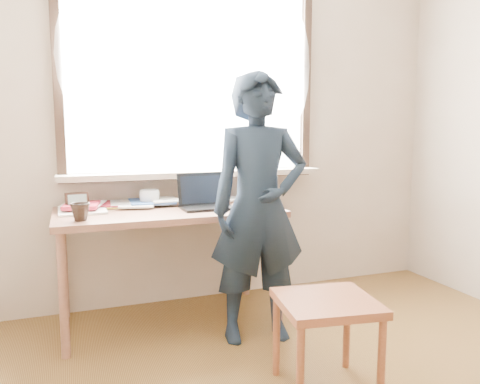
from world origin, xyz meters
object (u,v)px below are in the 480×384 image
object	(u,v)px
laptop	(205,200)
mug_white	(150,198)
mug_dark	(80,212)
person	(259,208)
desk	(169,221)
work_chair	(327,313)

from	to	relation	value
laptop	mug_white	size ratio (longest dim) A/B	2.43
mug_white	mug_dark	world-z (taller)	mug_white
mug_dark	person	world-z (taller)	person
desk	person	xyz separation A→B (m)	(0.45, -0.41, 0.12)
laptop	work_chair	world-z (taller)	laptop
mug_white	desk	bearing A→B (deg)	-63.51
desk	mug_white	xyz separation A→B (m)	(-0.09, 0.18, 0.13)
person	desk	bearing A→B (deg)	143.12
desk	mug_white	bearing A→B (deg)	116.49
desk	work_chair	bearing A→B (deg)	-63.77
mug_white	laptop	bearing A→B (deg)	-33.45
mug_dark	desk	bearing A→B (deg)	21.66
mug_white	person	world-z (taller)	person
mug_dark	work_chair	distance (m)	1.42
mug_white	work_chair	size ratio (longest dim) A/B	0.27
mug_white	work_chair	xyz separation A→B (m)	(0.61, -1.24, -0.41)
mug_white	work_chair	world-z (taller)	mug_white
laptop	work_chair	xyz separation A→B (m)	(0.29, -1.03, -0.41)
laptop	person	bearing A→B (deg)	-60.43
desk	person	world-z (taller)	person
mug_dark	work_chair	bearing A→B (deg)	-38.84
mug_white	work_chair	bearing A→B (deg)	-63.73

